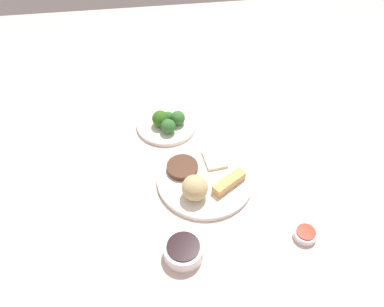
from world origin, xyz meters
name	(u,v)px	position (x,y,z in m)	size (l,w,h in m)	color
tabletop	(203,181)	(0.00, 0.00, 0.01)	(2.20, 2.20, 0.02)	beige
main_plate	(205,179)	(0.01, 0.01, 0.03)	(0.28, 0.28, 0.02)	white
rice_scoop	(195,188)	(0.07, -0.03, 0.07)	(0.07, 0.07, 0.07)	tan
spring_roll	(229,182)	(0.05, 0.07, 0.05)	(0.11, 0.03, 0.03)	tan
crab_rangoon_wonton	(215,159)	(-0.06, 0.04, 0.04)	(0.08, 0.06, 0.01)	beige
stir_fry_heap	(182,167)	(-0.03, -0.06, 0.04)	(0.09, 0.09, 0.02)	#4D2D1D
broccoli_plate	(167,124)	(-0.25, -0.08, 0.03)	(0.20, 0.20, 0.01)	white
broccoli_floret_0	(160,119)	(-0.24, -0.10, 0.06)	(0.05, 0.05, 0.05)	#31681B
broccoli_floret_1	(178,118)	(-0.24, -0.05, 0.06)	(0.05, 0.05, 0.05)	#397330
broccoli_floret_2	(168,126)	(-0.20, -0.08, 0.06)	(0.05, 0.05, 0.05)	#356E35
broccoli_floret_3	(168,117)	(-0.25, -0.08, 0.05)	(0.04, 0.04, 0.04)	#346B2F
soy_sauce_bowl	(183,251)	(0.23, -0.09, 0.04)	(0.10, 0.10, 0.04)	white
soy_sauce_bowl_liquid	(183,246)	(0.23, -0.09, 0.06)	(0.08, 0.08, 0.00)	black
sauce_ramekin_sweet_and_sour	(305,234)	(0.22, 0.23, 0.03)	(0.06, 0.06, 0.02)	white
sauce_ramekin_sweet_and_sour_liquid	(306,232)	(0.22, 0.23, 0.04)	(0.05, 0.05, 0.00)	red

